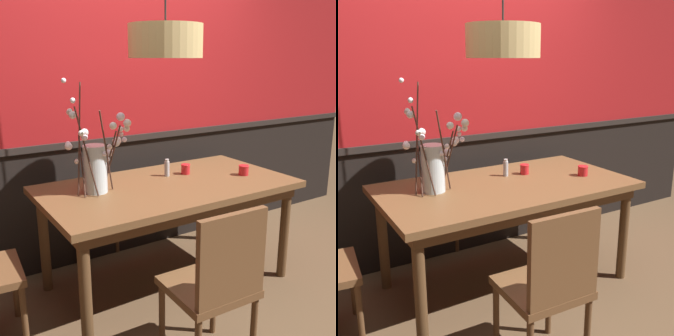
# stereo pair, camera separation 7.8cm
# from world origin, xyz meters

# --- Properties ---
(ground_plane) EXTENTS (24.00, 24.00, 0.00)m
(ground_plane) POSITION_xyz_m (0.00, 0.00, 0.00)
(ground_plane) COLOR brown
(back_wall) EXTENTS (5.48, 0.14, 2.66)m
(back_wall) POSITION_xyz_m (0.00, 0.71, 1.32)
(back_wall) COLOR black
(back_wall) RESTS_ON ground
(dining_table) EXTENTS (1.77, 0.96, 0.78)m
(dining_table) POSITION_xyz_m (0.00, 0.00, 0.69)
(dining_table) COLOR brown
(dining_table) RESTS_ON ground
(chair_near_side_left) EXTENTS (0.43, 0.43, 0.94)m
(chair_near_side_left) POSITION_xyz_m (-0.27, -0.89, 0.53)
(chair_near_side_left) COLOR brown
(chair_near_side_left) RESTS_ON ground
(chair_far_side_right) EXTENTS (0.42, 0.40, 0.93)m
(chair_far_side_right) POSITION_xyz_m (0.28, 0.91, 0.53)
(chair_far_side_right) COLOR brown
(chair_far_side_right) RESTS_ON ground
(chair_far_side_left) EXTENTS (0.45, 0.42, 0.89)m
(chair_far_side_left) POSITION_xyz_m (-0.30, 0.87, 0.51)
(chair_far_side_left) COLOR brown
(chair_far_side_left) RESTS_ON ground
(vase_with_blossoms) EXTENTS (0.44, 0.29, 0.74)m
(vase_with_blossoms) POSITION_xyz_m (-0.50, 0.10, 0.97)
(vase_with_blossoms) COLOR silver
(vase_with_blossoms) RESTS_ON dining_table
(candle_holder_nearer_center) EXTENTS (0.08, 0.08, 0.08)m
(candle_holder_nearer_center) POSITION_xyz_m (0.61, -0.12, 0.82)
(candle_holder_nearer_center) COLOR red
(candle_holder_nearer_center) RESTS_ON dining_table
(candle_holder_nearer_edge) EXTENTS (0.07, 0.07, 0.08)m
(candle_holder_nearer_edge) POSITION_xyz_m (0.25, 0.14, 0.82)
(candle_holder_nearer_edge) COLOR red
(candle_holder_nearer_edge) RESTS_ON dining_table
(condiment_bottle) EXTENTS (0.04, 0.04, 0.13)m
(condiment_bottle) POSITION_xyz_m (0.10, 0.17, 0.84)
(condiment_bottle) COLOR #ADADB2
(condiment_bottle) RESTS_ON dining_table
(pendant_lamp) EXTENTS (0.47, 0.47, 1.02)m
(pendant_lamp) POSITION_xyz_m (-0.07, -0.08, 1.74)
(pendant_lamp) COLOR tan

